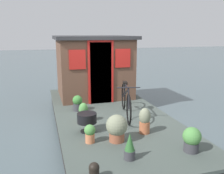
# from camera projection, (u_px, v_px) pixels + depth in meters

# --- Properties ---
(ground_plane) EXTENTS (60.00, 60.00, 0.00)m
(ground_plane) POSITION_uv_depth(u_px,v_px,m) (110.00, 127.00, 6.10)
(ground_plane) COLOR #4C5B60
(houseboat_deck) EXTENTS (5.86, 2.63, 0.38)m
(houseboat_deck) POSITION_uv_depth(u_px,v_px,m) (110.00, 120.00, 6.05)
(houseboat_deck) COLOR #424C47
(houseboat_deck) RESTS_ON ground_plane
(houseboat_cabin) EXTENTS (2.05, 2.32, 1.86)m
(houseboat_cabin) POSITION_uv_depth(u_px,v_px,m) (94.00, 66.00, 7.51)
(houseboat_cabin) COLOR brown
(houseboat_cabin) RESTS_ON houseboat_deck
(bicycle) EXTENTS (1.74, 0.57, 0.81)m
(bicycle) POSITION_uv_depth(u_px,v_px,m) (126.00, 101.00, 5.70)
(bicycle) COLOR black
(bicycle) RESTS_ON houseboat_deck
(potted_plant_rosemary) EXTENTS (0.25, 0.25, 0.40)m
(potted_plant_rosemary) POSITION_uv_depth(u_px,v_px,m) (78.00, 103.00, 6.12)
(potted_plant_rosemary) COLOR #38383D
(potted_plant_rosemary) RESTS_ON houseboat_deck
(potted_plant_thyme) EXTENTS (0.21, 0.21, 0.44)m
(potted_plant_thyme) POSITION_uv_depth(u_px,v_px,m) (83.00, 112.00, 5.35)
(potted_plant_thyme) COLOR #B2603D
(potted_plant_thyme) RESTS_ON houseboat_deck
(potted_plant_sage) EXTENTS (0.31, 0.31, 0.43)m
(potted_plant_sage) POSITION_uv_depth(u_px,v_px,m) (192.00, 139.00, 4.01)
(potted_plant_sage) COLOR #38383D
(potted_plant_sage) RESTS_ON houseboat_deck
(potted_plant_lavender) EXTENTS (0.18, 0.18, 0.43)m
(potted_plant_lavender) POSITION_uv_depth(u_px,v_px,m) (130.00, 147.00, 3.77)
(potted_plant_lavender) COLOR #38383D
(potted_plant_lavender) RESTS_ON houseboat_deck
(potted_plant_fern) EXTENTS (0.40, 0.40, 0.50)m
(potted_plant_fern) POSITION_uv_depth(u_px,v_px,m) (117.00, 127.00, 4.38)
(potted_plant_fern) COLOR #935138
(potted_plant_fern) RESTS_ON houseboat_deck
(potted_plant_mint) EXTENTS (0.23, 0.23, 0.51)m
(potted_plant_mint) POSITION_uv_depth(u_px,v_px,m) (145.00, 120.00, 4.75)
(potted_plant_mint) COLOR #B2603D
(potted_plant_mint) RESTS_ON houseboat_deck
(potted_plant_basil) EXTENTS (0.20, 0.20, 0.34)m
(potted_plant_basil) POSITION_uv_depth(u_px,v_px,m) (90.00, 133.00, 4.35)
(potted_plant_basil) COLOR #C6754C
(potted_plant_basil) RESTS_ON houseboat_deck
(charcoal_grill) EXTENTS (0.39, 0.39, 0.39)m
(charcoal_grill) POSITION_uv_depth(u_px,v_px,m) (87.00, 119.00, 4.81)
(charcoal_grill) COLOR black
(charcoal_grill) RESTS_ON houseboat_deck
(mooring_bollard) EXTENTS (0.15, 0.15, 0.24)m
(mooring_bollard) POSITION_uv_depth(u_px,v_px,m) (94.00, 170.00, 3.27)
(mooring_bollard) COLOR black
(mooring_bollard) RESTS_ON houseboat_deck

